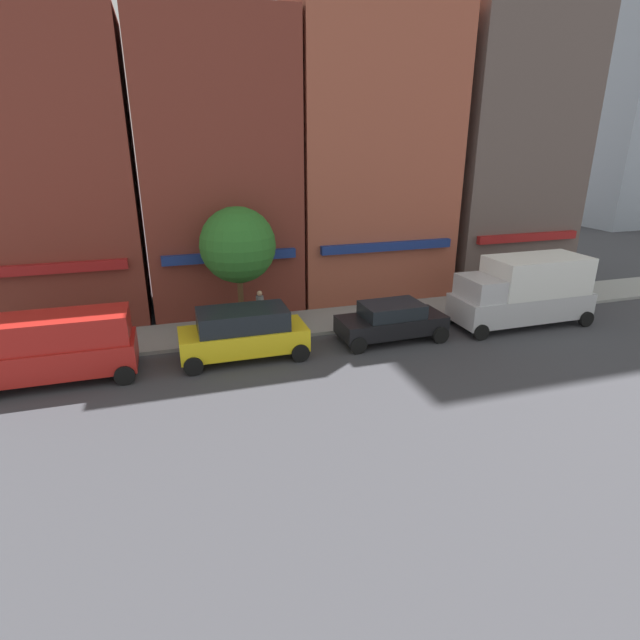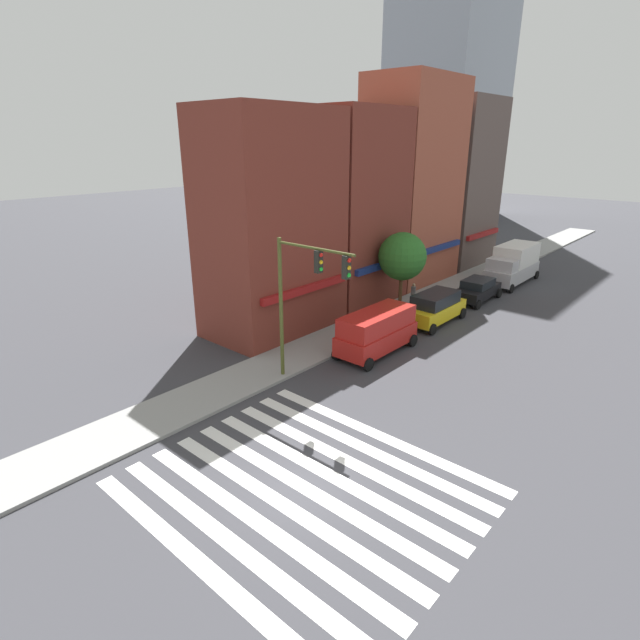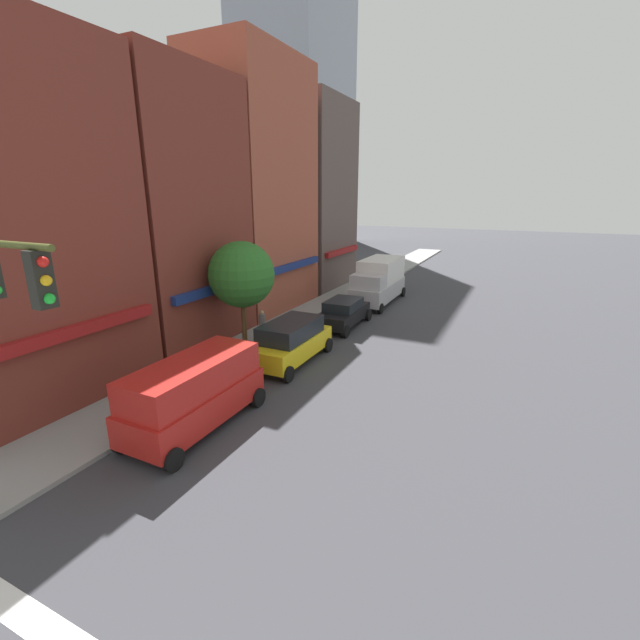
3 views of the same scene
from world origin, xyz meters
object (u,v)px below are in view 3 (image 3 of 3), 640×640
suv_yellow (291,341)px  box_truck_silver (379,280)px  sedan_black (343,312)px  van_red (194,391)px  street_tree (242,275)px  pedestrian_grey_coat (262,327)px

suv_yellow → box_truck_silver: box_truck_silver is taller
suv_yellow → box_truck_silver: size_ratio=0.76×
sedan_black → box_truck_silver: size_ratio=0.72×
van_red → street_tree: size_ratio=0.97×
suv_yellow → street_tree: bearing=82.3°
van_red → sedan_black: (12.36, 0.00, -0.44)m
van_red → sedan_black: size_ratio=1.13×
suv_yellow → street_tree: 3.92m
suv_yellow → box_truck_silver: bearing=-0.3°
suv_yellow → box_truck_silver: 12.40m
van_red → pedestrian_grey_coat: 7.70m
sedan_black → street_tree: size_ratio=0.86×
van_red → street_tree: 7.63m
pedestrian_grey_coat → street_tree: (-0.70, 0.56, 2.68)m
sedan_black → street_tree: street_tree is taller
suv_yellow → pedestrian_grey_coat: 2.48m
van_red → box_truck_silver: size_ratio=0.81×
van_red → sedan_black: bearing=0.2°
van_red → street_tree: (6.66, 2.80, 2.47)m
van_red → street_tree: street_tree is taller
suv_yellow → sedan_black: size_ratio=1.06×
pedestrian_grey_coat → sedan_black: bearing=113.2°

